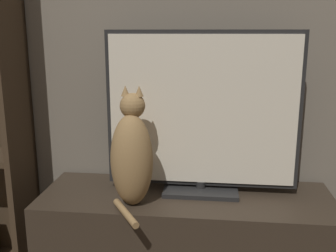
% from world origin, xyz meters
% --- Properties ---
extents(wall_back, '(4.80, 0.05, 2.60)m').
position_xyz_m(wall_back, '(0.00, 1.22, 1.30)').
color(wall_back, '#756B5B').
rests_on(wall_back, ground_plane).
extents(tv_stand, '(1.34, 0.46, 0.49)m').
position_xyz_m(tv_stand, '(0.00, 0.95, 0.24)').
color(tv_stand, '#33281E').
rests_on(tv_stand, ground_plane).
extents(tv, '(0.87, 0.21, 0.74)m').
position_xyz_m(tv, '(0.07, 1.01, 0.85)').
color(tv, black).
rests_on(tv, tv_stand).
extents(cat, '(0.19, 0.32, 0.51)m').
position_xyz_m(cat, '(-0.22, 0.84, 0.71)').
color(cat, '#997547').
rests_on(cat, tv_stand).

